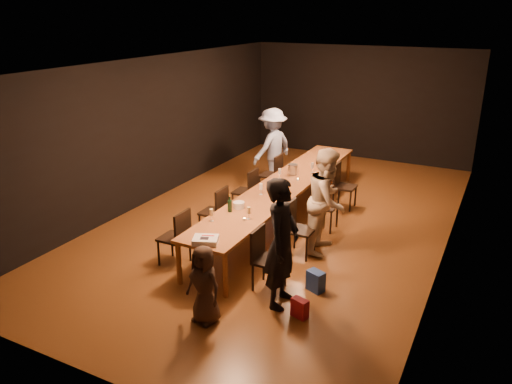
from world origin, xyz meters
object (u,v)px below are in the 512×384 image
at_px(chair_right_0, 269,260).
at_px(woman_tan, 327,201).
at_px(child, 204,285).
at_px(plate_stack, 239,205).
at_px(chair_right_3, 345,186).
at_px(chair_left_2, 245,191).
at_px(chair_left_1, 213,211).
at_px(ice_bucket, 293,169).
at_px(woman_birthday, 282,243).
at_px(chair_right_2, 325,205).
at_px(chair_left_0, 174,237).
at_px(champagne_bottle, 230,203).
at_px(chair_left_3, 271,174).
at_px(table, 284,186).
at_px(chair_right_1, 301,229).
at_px(man_blue, 272,147).
at_px(birthday_cake, 206,240).

relative_size(chair_right_0, woman_tan, 0.52).
xyz_separation_m(child, plate_stack, (-0.62, 2.06, 0.26)).
height_order(chair_right_3, chair_left_2, same).
distance_m(chair_right_3, plate_stack, 2.87).
height_order(chair_left_1, plate_stack, chair_left_1).
bearing_deg(ice_bucket, woman_birthday, -69.31).
xyz_separation_m(chair_right_2, chair_left_1, (-1.70, -1.20, 0.00)).
bearing_deg(chair_right_0, chair_right_2, 180.00).
relative_size(chair_left_0, champagne_bottle, 3.04).
distance_m(chair_left_2, plate_stack, 1.64).
bearing_deg(chair_left_3, plate_stack, -165.74).
distance_m(table, champagne_bottle, 1.69).
height_order(chair_left_0, child, child).
relative_size(chair_right_1, woman_tan, 0.52).
xyz_separation_m(table, chair_right_3, (0.85, 1.20, -0.24)).
distance_m(chair_right_3, man_blue, 2.16).
distance_m(birthday_cake, plate_stack, 1.39).
bearing_deg(plate_stack, chair_right_3, 68.92).
height_order(chair_right_1, champagne_bottle, champagne_bottle).
relative_size(chair_right_0, ice_bucket, 4.43).
relative_size(chair_right_0, chair_right_3, 1.00).
bearing_deg(woman_tan, chair_left_0, 125.17).
height_order(chair_right_0, champagne_bottle, champagne_bottle).
bearing_deg(woman_tan, champagne_bottle, 118.48).
height_order(woman_birthday, ice_bucket, woman_birthday).
relative_size(table, plate_stack, 31.34).
bearing_deg(chair_right_2, child, -6.50).
height_order(birthday_cake, ice_bucket, ice_bucket).
distance_m(chair_right_0, chair_left_2, 2.94).
relative_size(chair_left_0, chair_left_2, 1.00).
bearing_deg(chair_right_2, woman_tan, 20.28).
relative_size(man_blue, child, 1.65).
relative_size(chair_left_2, woman_tan, 0.52).
xyz_separation_m(chair_right_1, chair_right_3, (0.00, 2.40, 0.00)).
distance_m(chair_left_0, chair_left_1, 1.20).
xyz_separation_m(chair_left_2, child, (1.30, -3.52, 0.07)).
height_order(table, ice_bucket, ice_bucket).
distance_m(man_blue, champagne_bottle, 3.69).
bearing_deg(chair_right_1, chair_right_0, -0.00).
bearing_deg(woman_tan, birthday_cake, 147.87).
bearing_deg(birthday_cake, table, 68.20).
distance_m(woman_tan, child, 2.82).
bearing_deg(child, table, 107.16).
height_order(chair_left_2, child, child).
xyz_separation_m(chair_right_0, chair_right_1, (0.00, 1.20, 0.00)).
xyz_separation_m(chair_right_0, woman_tan, (0.30, 1.59, 0.43)).
distance_m(chair_left_3, woman_tan, 2.87).
xyz_separation_m(chair_right_0, champagne_bottle, (-1.08, 0.73, 0.44)).
height_order(chair_left_0, ice_bucket, ice_bucket).
bearing_deg(chair_right_0, plate_stack, -132.59).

